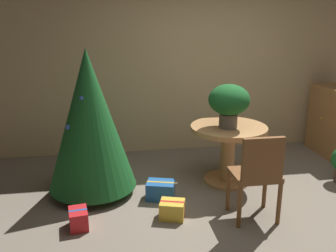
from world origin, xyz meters
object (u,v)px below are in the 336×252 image
round_dining_table (228,143)px  gift_box_red (79,219)px  gift_box_gold (172,210)px  gift_box_blue (161,190)px  wooden_chair_near (257,172)px  flower_vase (229,101)px  holiday_tree (90,120)px

round_dining_table → gift_box_red: size_ratio=3.54×
gift_box_gold → gift_box_blue: bearing=97.8°
wooden_chair_near → gift_box_red: wooden_chair_near is taller
gift_box_red → gift_box_blue: 0.99m
round_dining_table → flower_vase: 0.53m
wooden_chair_near → gift_box_gold: (-0.81, 0.17, -0.43)m
round_dining_table → gift_box_gold: bearing=-137.4°
gift_box_gold → gift_box_blue: (-0.06, 0.43, 0.01)m
flower_vase → holiday_tree: bearing=178.9°
wooden_chair_near → gift_box_blue: 1.14m
round_dining_table → gift_box_gold: size_ratio=3.13×
wooden_chair_near → holiday_tree: (-1.62, 0.89, 0.36)m
gift_box_red → gift_box_blue: gift_box_blue is taller
gift_box_red → flower_vase: bearing=22.9°
flower_vase → gift_box_blue: bearing=-163.2°
wooden_chair_near → gift_box_gold: bearing=168.1°
holiday_tree → gift_box_gold: holiday_tree is taller
wooden_chair_near → holiday_tree: holiday_tree is taller
round_dining_table → gift_box_gold: (-0.81, -0.75, -0.42)m
wooden_chair_near → gift_box_red: size_ratio=3.51×
gift_box_gold → wooden_chair_near: bearing=-11.9°
flower_vase → gift_box_gold: flower_vase is taller
round_dining_table → gift_box_blue: 1.01m
gift_box_red → wooden_chair_near: bearing=-4.4°
round_dining_table → wooden_chair_near: (0.00, -0.92, 0.01)m
flower_vase → holiday_tree: (-1.59, 0.03, -0.16)m
flower_vase → gift_box_blue: flower_vase is taller
round_dining_table → wooden_chair_near: wooden_chair_near is taller
gift_box_red → gift_box_blue: size_ratio=0.73×
holiday_tree → gift_box_blue: holiday_tree is taller
gift_box_gold → gift_box_blue: gift_box_blue is taller
flower_vase → holiday_tree: size_ratio=0.31×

